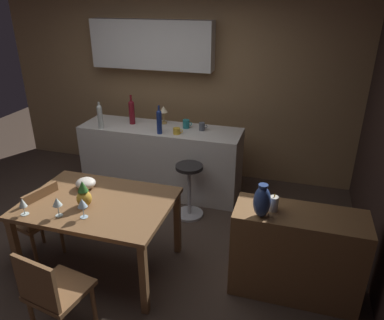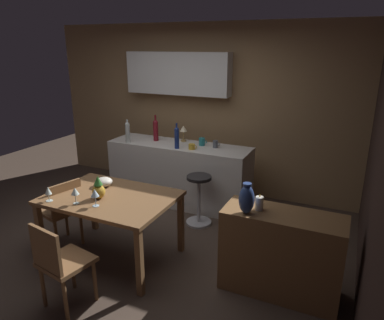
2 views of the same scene
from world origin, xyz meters
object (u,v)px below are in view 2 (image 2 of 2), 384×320
chair_by_doorway (60,262)px  pillar_candle_tall (259,203)px  fruit_bowl (104,182)px  cup_mustard (192,147)px  sideboard_cabinet (281,253)px  wine_bottle_ruby (156,129)px  pineapple_centerpiece (99,189)px  cup_slate (215,144)px  cup_teal (202,142)px  wine_glass_right (95,193)px  chair_near_window (62,210)px  wine_bottle_clear (128,132)px  vase_ceramic_blue (247,199)px  bar_stool (199,199)px  wine_glass_left (48,191)px  counter_lamp (184,130)px  dining_table (111,203)px  wine_glass_center (75,191)px  wine_bottle_cobalt (177,137)px

chair_by_doorway → pillar_candle_tall: bearing=35.0°
fruit_bowl → cup_mustard: (0.51, 1.28, 0.15)m
sideboard_cabinet → fruit_bowl: bearing=179.6°
fruit_bowl → wine_bottle_ruby: bearing=97.0°
pineapple_centerpiece → wine_bottle_ruby: size_ratio=0.65×
sideboard_cabinet → cup_slate: 2.04m
cup_teal → pillar_candle_tall: bearing=-51.2°
pineapple_centerpiece → cup_teal: bearing=78.2°
chair_by_doorway → wine_glass_right: wine_glass_right is taller
pineapple_centerpiece → cup_teal: (0.38, 1.82, 0.11)m
chair_near_window → chair_by_doorway: (0.74, -0.79, -0.01)m
wine_bottle_ruby → sideboard_cabinet: bearing=-34.1°
wine_bottle_clear → vase_ceramic_blue: size_ratio=1.19×
wine_glass_right → bar_stool: bearing=69.6°
sideboard_cabinet → wine_bottle_clear: size_ratio=3.19×
wine_glass_left → wine_bottle_ruby: (0.07, 2.06, 0.22)m
chair_near_window → cup_mustard: bearing=59.3°
wine_glass_left → wine_bottle_clear: 1.80m
pineapple_centerpiece → wine_bottle_clear: (-0.66, 1.50, 0.22)m
vase_ceramic_blue → wine_glass_right: bearing=-167.4°
chair_by_doorway → fruit_bowl: size_ratio=4.39×
pineapple_centerpiece → counter_lamp: bearing=88.6°
chair_by_doorway → pillar_candle_tall: 1.85m
wine_glass_left → wine_glass_right: size_ratio=0.86×
vase_ceramic_blue → chair_near_window: bearing=-176.7°
chair_by_doorway → bar_stool: chair_by_doorway is taller
dining_table → cup_teal: size_ratio=11.15×
wine_bottle_clear → cup_mustard: wine_bottle_clear is taller
wine_bottle_ruby → pillar_candle_tall: wine_bottle_ruby is taller
cup_slate → counter_lamp: (-0.55, 0.12, 0.12)m
wine_bottle_clear → cup_teal: bearing=17.1°
wine_glass_center → cup_mustard: 1.85m
wine_glass_right → fruit_bowl: bearing=119.4°
chair_by_doorway → cup_mustard: bearing=85.6°
bar_stool → cup_mustard: bearing=126.6°
wine_glass_center → pineapple_centerpiece: (0.13, 0.21, -0.03)m
pineapple_centerpiece → wine_bottle_cobalt: size_ratio=0.70×
fruit_bowl → cup_mustard: size_ratio=1.54×
chair_near_window → wine_glass_left: wine_glass_left is taller
dining_table → wine_glass_right: size_ratio=7.47×
wine_glass_right → pillar_candle_tall: bearing=16.0°
wine_bottle_ruby → cup_slate: 0.96m
pineapple_centerpiece → fruit_bowl: pineapple_centerpiece is taller
wine_glass_left → cup_teal: bearing=69.0°
cup_slate → wine_bottle_cobalt: bearing=-150.8°
wine_glass_right → wine_bottle_cobalt: (0.04, 1.70, 0.19)m
counter_lamp → pillar_candle_tall: size_ratio=1.53×
pineapple_centerpiece → counter_lamp: size_ratio=1.05×
sideboard_cabinet → wine_glass_left: wine_glass_left is taller
counter_lamp → wine_bottle_cobalt: bearing=-77.7°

